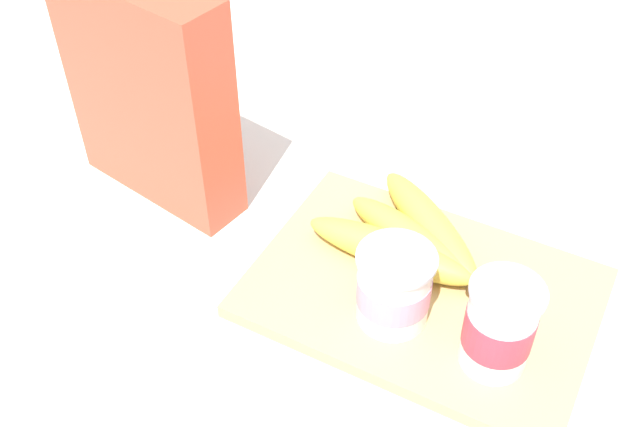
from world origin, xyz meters
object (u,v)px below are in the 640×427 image
at_px(banana_bunch, 410,238).
at_px(yogurt_cup_back, 394,287).
at_px(cutting_board, 422,293).
at_px(yogurt_cup_front, 499,326).
at_px(cereal_box, 149,94).

bearing_deg(banana_bunch, yogurt_cup_back, 102.57).
relative_size(cutting_board, yogurt_cup_front, 3.54).
bearing_deg(cutting_board, banana_bunch, -51.49).
distance_m(cutting_board, yogurt_cup_back, 0.07).
height_order(cutting_board, cereal_box, cereal_box).
xyz_separation_m(cutting_board, cereal_box, (0.33, -0.02, 0.12)).
height_order(cereal_box, yogurt_cup_back, cereal_box).
bearing_deg(cereal_box, yogurt_cup_front, -179.48).
bearing_deg(yogurt_cup_front, yogurt_cup_back, -2.25).
distance_m(yogurt_cup_front, yogurt_cup_back, 0.10).
relative_size(cutting_board, yogurt_cup_back, 4.15).
bearing_deg(yogurt_cup_front, cutting_board, -30.06).
xyz_separation_m(cereal_box, yogurt_cup_back, (-0.32, 0.07, -0.07)).
xyz_separation_m(cereal_box, banana_bunch, (-0.30, -0.02, -0.10)).
xyz_separation_m(yogurt_cup_back, banana_bunch, (0.02, -0.09, -0.02)).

